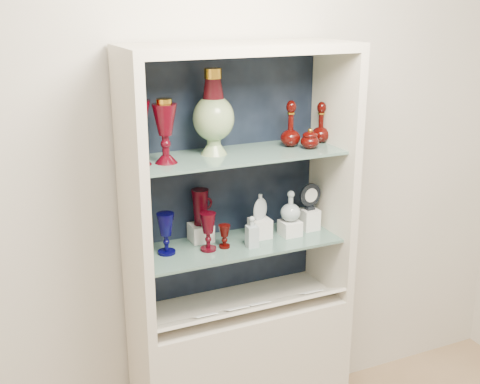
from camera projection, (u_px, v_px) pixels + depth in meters
name	position (u px, v px, depth m)	size (l,w,h in m)	color
wall_back	(221.00, 159.00, 2.81)	(3.50, 0.02, 2.80)	beige
cabinet_base	(240.00, 372.00, 2.93)	(1.00, 0.40, 0.75)	beige
cabinet_back_panel	(223.00, 176.00, 2.81)	(0.98, 0.02, 1.15)	black
cabinet_side_left	(133.00, 201.00, 2.45)	(0.04, 0.40, 1.15)	beige
cabinet_side_right	(333.00, 174.00, 2.83)	(0.04, 0.40, 1.15)	beige
cabinet_top_cap	(240.00, 48.00, 2.46)	(1.00, 0.40, 0.04)	beige
shelf_lower	(238.00, 244.00, 2.75)	(0.92, 0.34, 0.01)	slate
shelf_upper	(238.00, 155.00, 2.62)	(0.92, 0.34, 0.01)	slate
label_ledge	(250.00, 308.00, 2.71)	(0.92, 0.18, 0.01)	beige
label_card_0	(311.00, 292.00, 2.83)	(0.10, 0.07, 0.00)	white
label_card_1	(205.00, 315.00, 2.62)	(0.10, 0.07, 0.00)	white
label_card_2	(258.00, 304.00, 2.72)	(0.10, 0.07, 0.00)	white
label_card_3	(236.00, 308.00, 2.68)	(0.10, 0.07, 0.00)	white
pedestal_lamp_left	(138.00, 130.00, 2.40)	(0.11, 0.11, 0.28)	#42030D
pedestal_lamp_right	(165.00, 131.00, 2.43)	(0.10, 0.10, 0.26)	#42030D
enamel_urn	(213.00, 112.00, 2.55)	(0.18, 0.18, 0.37)	#0F4727
ruby_decanter_a	(291.00, 121.00, 2.71)	(0.09, 0.09, 0.24)	#3D0603
ruby_decanter_b	(321.00, 121.00, 2.79)	(0.09, 0.09, 0.20)	#3D0603
lidded_bowl	(310.00, 138.00, 2.69)	(0.08, 0.08, 0.10)	#3D0603
cobalt_goblet	(166.00, 234.00, 2.60)	(0.08, 0.08, 0.19)	#030142
ruby_goblet_tall	(208.00, 232.00, 2.64)	(0.07, 0.07, 0.17)	#42030D
ruby_goblet_small	(224.00, 236.00, 2.68)	(0.05, 0.05, 0.11)	#3D0603
riser_ruby_pitcher	(201.00, 232.00, 2.76)	(0.10, 0.10, 0.08)	silver
ruby_pitcher	(200.00, 207.00, 2.72)	(0.12, 0.08, 0.17)	#42030D
clear_square_bottle	(252.00, 232.00, 2.68)	(0.05, 0.05, 0.15)	#99ABAF
riser_flat_flask	(260.00, 228.00, 2.80)	(0.09, 0.09, 0.09)	silver
flat_flask	(260.00, 206.00, 2.77)	(0.09, 0.04, 0.12)	#A6B3BA
riser_clear_round_decanter	(290.00, 228.00, 2.83)	(0.09, 0.09, 0.07)	silver
clear_round_decanter	(291.00, 207.00, 2.79)	(0.09, 0.09, 0.14)	#99ABAF
riser_cameo_medallion	(309.00, 219.00, 2.90)	(0.08, 0.08, 0.10)	silver
cameo_medallion	(310.00, 196.00, 2.86)	(0.11, 0.04, 0.13)	black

